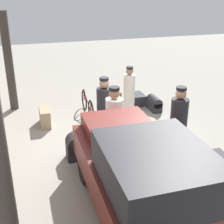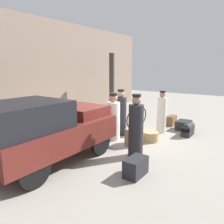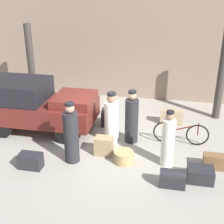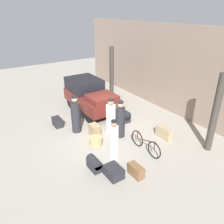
% 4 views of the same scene
% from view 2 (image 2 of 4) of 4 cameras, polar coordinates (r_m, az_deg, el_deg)
% --- Properties ---
extents(ground_plane, '(30.00, 30.00, 0.00)m').
position_cam_2_polar(ground_plane, '(7.34, 0.37, -7.72)').
color(ground_plane, gray).
extents(station_building_facade, '(16.00, 0.15, 4.50)m').
position_cam_2_polar(station_building_facade, '(9.85, -19.74, 9.88)').
color(station_building_facade, gray).
rests_on(station_building_facade, ground).
extents(canopy_pillar_right, '(0.27, 0.27, 3.14)m').
position_cam_2_polar(canopy_pillar_right, '(11.37, -0.07, 7.25)').
color(canopy_pillar_right, '#38332D').
rests_on(canopy_pillar_right, ground).
extents(truck, '(3.48, 1.71, 1.67)m').
position_cam_2_polar(truck, '(5.74, -16.94, -4.16)').
color(truck, black).
rests_on(truck, ground).
extents(bicycle, '(1.67, 0.04, 0.72)m').
position_cam_2_polar(bicycle, '(9.32, 6.55, -1.38)').
color(bicycle, black).
rests_on(bicycle, ground).
extents(wicker_basket, '(0.55, 0.55, 0.32)m').
position_cam_2_polar(wicker_basket, '(7.46, 10.03, -6.29)').
color(wicker_basket, tan).
rests_on(wicker_basket, ground).
extents(porter_lifting_near_truck, '(0.43, 0.43, 1.60)m').
position_cam_2_polar(porter_lifting_near_truck, '(7.37, 0.37, -1.83)').
color(porter_lifting_near_truck, white).
rests_on(porter_lifting_near_truck, ground).
extents(porter_with_bicycle, '(0.41, 0.41, 1.74)m').
position_cam_2_polar(porter_with_bicycle, '(5.98, 6.26, -4.35)').
color(porter_with_bicycle, '#232328').
rests_on(porter_with_bicycle, ground).
extents(porter_carrying_trunk, '(0.35, 0.35, 1.58)m').
position_cam_2_polar(porter_carrying_trunk, '(8.39, 12.86, -0.42)').
color(porter_carrying_trunk, silver).
rests_on(porter_carrying_trunk, ground).
extents(conductor_in_dark_uniform, '(0.40, 0.40, 1.67)m').
position_cam_2_polar(conductor_in_dark_uniform, '(7.90, 2.31, -0.64)').
color(conductor_in_dark_uniform, '#232328').
rests_on(conductor_in_dark_uniform, ground).
extents(trunk_barrel_dark, '(0.63, 0.31, 0.47)m').
position_cam_2_polar(trunk_barrel_dark, '(8.37, 19.21, -4.25)').
color(trunk_barrel_dark, '#232328').
rests_on(trunk_barrel_dark, ground).
extents(suitcase_tan_flat, '(0.40, 0.46, 0.63)m').
position_cam_2_polar(suitcase_tan_flat, '(7.86, -7.37, -4.15)').
color(suitcase_tan_flat, '#232328').
rests_on(suitcase_tan_flat, ground).
extents(suitcase_small_leather, '(0.65, 0.49, 0.36)m').
position_cam_2_polar(suitcase_small_leather, '(9.11, 18.17, -3.29)').
color(suitcase_small_leather, '#232328').
rests_on(suitcase_small_leather, ground).
extents(trunk_wicker_pale, '(0.51, 0.35, 0.54)m').
position_cam_2_polar(trunk_wicker_pale, '(7.02, 5.63, -6.38)').
color(trunk_wicker_pale, '#937A56').
rests_on(trunk_wicker_pale, ground).
extents(trunk_umber_medium, '(0.61, 0.35, 0.42)m').
position_cam_2_polar(trunk_umber_medium, '(5.14, 6.21, -14.07)').
color(trunk_umber_medium, '#232328').
rests_on(trunk_umber_medium, ground).
extents(trunk_large_brown, '(0.76, 0.28, 0.51)m').
position_cam_2_polar(trunk_large_brown, '(9.80, -1.28, -1.24)').
color(trunk_large_brown, '#9E8966').
rests_on(trunk_large_brown, ground).
extents(suitcase_black_upright, '(0.59, 0.28, 0.41)m').
position_cam_2_polar(suitcase_black_upright, '(9.67, 15.27, -2.13)').
color(suitcase_black_upright, brown).
rests_on(suitcase_black_upright, ground).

